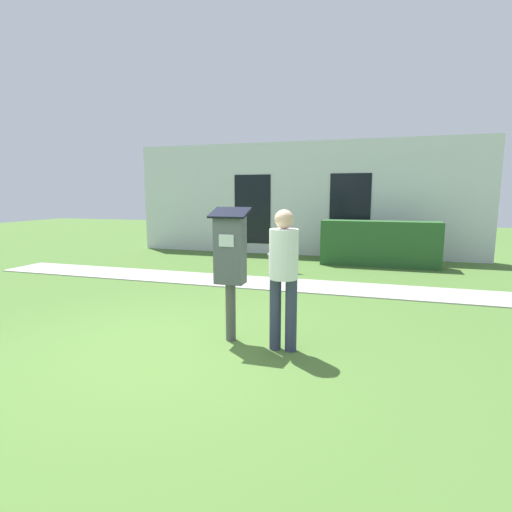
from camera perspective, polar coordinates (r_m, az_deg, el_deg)
The scene contains 8 objects.
ground_plane at distance 4.68m, azimuth -12.38°, elevation -13.25°, with size 40.00×40.00×0.00m, color #476B2D.
sidewalk at distance 7.89m, azimuth 0.68°, elevation -3.84°, with size 12.00×1.10×0.02m.
building_facade at distance 11.59m, azimuth 6.36°, elevation 8.06°, with size 10.00×0.26×3.20m.
parking_meter at distance 4.67m, azimuth -3.72°, elevation -0.10°, with size 0.44×0.31×1.59m.
person_standing at distance 4.39m, azimuth 3.96°, elevation -1.87°, with size 0.32×0.32×1.58m.
outdoor_chair_left at distance 9.54m, azimuth -4.23°, elevation 1.50°, with size 0.44×0.44×0.90m.
outdoor_chair_middle at distance 8.94m, azimuth 3.54°, elevation 1.01°, with size 0.44×0.44×0.90m.
hedge_row at distance 10.19m, azimuth 17.21°, elevation 1.72°, with size 2.80×0.60×1.10m.
Camera 1 is at (2.18, -3.75, 1.74)m, focal length 28.00 mm.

